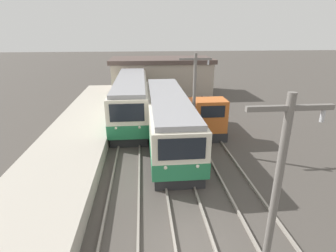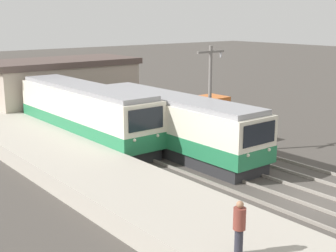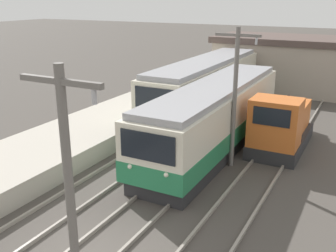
% 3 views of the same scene
% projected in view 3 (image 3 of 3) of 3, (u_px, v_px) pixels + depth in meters
% --- Properties ---
extents(track_left, '(1.54, 60.00, 0.14)m').
position_uv_depth(track_left, '(22.00, 232.00, 13.03)').
color(track_left, gray).
rests_on(track_left, ground).
extents(commuter_train_left, '(2.84, 13.56, 3.67)m').
position_uv_depth(commuter_train_left, '(205.00, 90.00, 25.67)').
color(commuter_train_left, '#28282B').
rests_on(commuter_train_left, ground).
extents(commuter_train_center, '(2.84, 13.45, 3.41)m').
position_uv_depth(commuter_train_center, '(215.00, 119.00, 19.87)').
color(commuter_train_center, '#28282B').
rests_on(commuter_train_center, ground).
extents(shunting_locomotive, '(2.40, 5.41, 3.00)m').
position_uv_depth(shunting_locomotive, '(281.00, 127.00, 20.00)').
color(shunting_locomotive, '#28282B').
rests_on(shunting_locomotive, ground).
extents(catenary_mast_near, '(2.00, 0.20, 6.32)m').
position_uv_depth(catenary_mast_near, '(70.00, 198.00, 8.24)').
color(catenary_mast_near, slate).
rests_on(catenary_mast_near, ground).
extents(catenary_mast_mid, '(2.00, 0.20, 6.32)m').
position_uv_depth(catenary_mast_mid, '(235.00, 93.00, 17.24)').
color(catenary_mast_mid, slate).
rests_on(catenary_mast_mid, ground).
extents(station_building, '(12.60, 6.30, 4.39)m').
position_uv_depth(station_building, '(292.00, 63.00, 32.66)').
color(station_building, '#AD9E8E').
rests_on(station_building, ground).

